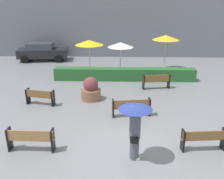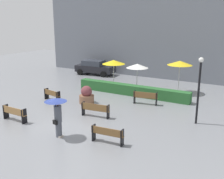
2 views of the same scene
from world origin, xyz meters
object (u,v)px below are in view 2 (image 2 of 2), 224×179
at_px(bench_back_row, 145,97).
at_px(patio_umbrella_yellow_far, 180,63).
at_px(bench_near_right, 107,134).
at_px(bench_mid_center, 95,109).
at_px(planter_pot, 87,96).
at_px(bench_near_left, 14,113).
at_px(pedestrian_with_umbrella, 57,111).
at_px(parked_car, 95,67).
at_px(patio_umbrella_white, 137,66).
at_px(bench_far_left, 52,94).
at_px(lamp_post, 199,84).
at_px(patio_umbrella_yellow, 114,62).

height_order(bench_back_row, patio_umbrella_yellow_far, patio_umbrella_yellow_far).
bearing_deg(bench_near_right, bench_mid_center, 132.47).
bearing_deg(patio_umbrella_yellow_far, planter_pot, -129.36).
bearing_deg(bench_near_left, bench_mid_center, 38.26).
relative_size(pedestrian_with_umbrella, parked_car, 0.48).
bearing_deg(bench_near_right, pedestrian_with_umbrella, -166.08).
bearing_deg(patio_umbrella_white, parked_car, 150.95).
height_order(bench_near_right, patio_umbrella_yellow_far, patio_umbrella_yellow_far).
bearing_deg(bench_back_row, planter_pot, -154.34).
distance_m(bench_far_left, bench_near_right, 8.28).
height_order(lamp_post, patio_umbrella_yellow_far, lamp_post).
bearing_deg(bench_near_left, parked_car, 104.13).
xyz_separation_m(patio_umbrella_yellow, parked_car, (-4.60, 3.91, -1.45)).
bearing_deg(pedestrian_with_umbrella, patio_umbrella_yellow_far, 76.00).
bearing_deg(parked_car, patio_umbrella_yellow_far, -15.90).
height_order(patio_umbrella_yellow, patio_umbrella_white, patio_umbrella_yellow).
bearing_deg(bench_far_left, bench_back_row, 22.54).
bearing_deg(bench_near_right, patio_umbrella_white, 106.89).
distance_m(bench_near_right, patio_umbrella_yellow_far, 11.08).
bearing_deg(patio_umbrella_white, patio_umbrella_yellow_far, 14.99).
height_order(bench_mid_center, patio_umbrella_yellow_far, patio_umbrella_yellow_far).
relative_size(bench_back_row, planter_pot, 1.36).
bearing_deg(bench_mid_center, bench_near_right, -47.53).
bearing_deg(planter_pot, bench_mid_center, -44.56).
relative_size(bench_far_left, bench_near_right, 0.94).
bearing_deg(bench_near_right, bench_far_left, 150.85).
height_order(bench_back_row, patio_umbrella_yellow, patio_umbrella_yellow).
distance_m(bench_back_row, bench_near_left, 8.82).
distance_m(lamp_post, parked_car, 15.90).
bearing_deg(parked_car, pedestrian_with_umbrella, -63.24).
height_order(bench_back_row, planter_pot, planter_pot).
distance_m(bench_back_row, planter_pot, 4.23).
relative_size(pedestrian_with_umbrella, patio_umbrella_yellow_far, 0.78).
bearing_deg(planter_pot, bench_far_left, -162.34).
distance_m(bench_near_left, lamp_post, 10.89).
relative_size(bench_far_left, bench_near_left, 0.91).
relative_size(bench_back_row, patio_umbrella_yellow_far, 0.65).
xyz_separation_m(bench_near_right, lamp_post, (3.16, 4.80, 1.88)).
distance_m(lamp_post, patio_umbrella_white, 8.11).
xyz_separation_m(bench_mid_center, parked_car, (-7.32, 11.02, 0.30)).
distance_m(planter_pot, patio_umbrella_white, 5.61).
height_order(bench_back_row, pedestrian_with_umbrella, pedestrian_with_umbrella).
bearing_deg(bench_back_row, parked_car, 141.74).
bearing_deg(planter_pot, patio_umbrella_white, 72.57).
bearing_deg(lamp_post, bench_mid_center, -160.42).
bearing_deg(bench_back_row, bench_near_right, -82.79).
xyz_separation_m(planter_pot, lamp_post, (7.82, -0.06, 1.83)).
bearing_deg(bench_near_left, pedestrian_with_umbrella, -6.36).
bearing_deg(parked_car, patio_umbrella_white, -29.05).
relative_size(pedestrian_with_umbrella, patio_umbrella_white, 0.92).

